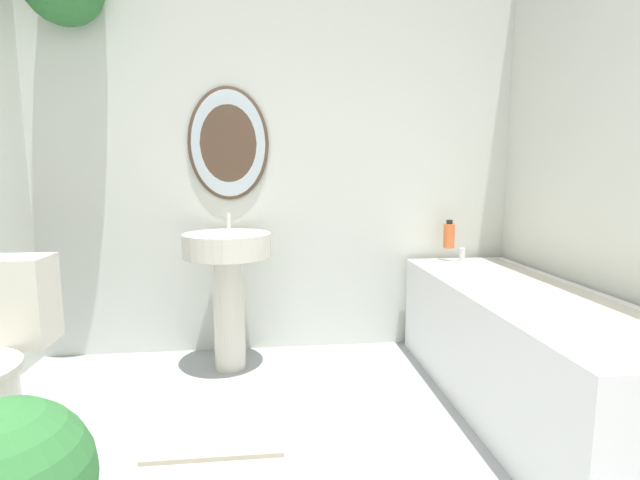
% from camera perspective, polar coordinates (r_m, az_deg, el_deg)
% --- Properties ---
extents(wall_back, '(2.97, 0.41, 2.40)m').
position_cam_1_polar(wall_back, '(2.83, -8.31, 12.88)').
color(wall_back, silver).
rests_on(wall_back, ground_plane).
extents(pedestal_sink, '(0.48, 0.48, 0.86)m').
position_cam_1_polar(pedestal_sink, '(2.60, -11.26, -3.89)').
color(pedestal_sink, beige).
rests_on(pedestal_sink, ground_plane).
extents(bathtub, '(0.62, 1.70, 0.64)m').
position_cam_1_polar(bathtub, '(2.37, 24.09, -12.07)').
color(bathtub, silver).
rests_on(bathtub, ground_plane).
extents(shampoo_bottle, '(0.07, 0.07, 0.17)m').
position_cam_1_polar(shampoo_bottle, '(2.92, 15.59, 0.58)').
color(shampoo_bottle, '#DB6633').
rests_on(shampoo_bottle, bathtub).
extents(bath_mat, '(0.54, 0.34, 0.02)m').
position_cam_1_polar(bath_mat, '(2.13, -12.56, -22.35)').
color(bath_mat, '#B7A88E').
rests_on(bath_mat, ground_plane).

